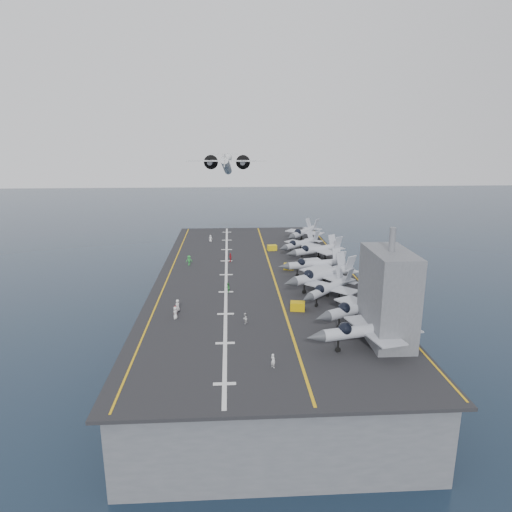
{
  "coord_description": "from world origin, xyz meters",
  "views": [
    {
      "loc": [
        -5.18,
        -84.19,
        36.41
      ],
      "look_at": [
        0.0,
        4.0,
        13.0
      ],
      "focal_mm": 32.0,
      "sensor_mm": 36.0,
      "label": 1
    }
  ],
  "objects": [
    {
      "name": "foul_line",
      "position": [
        3.0,
        0.0,
        10.42
      ],
      "size": [
        0.35,
        90.0,
        0.02
      ],
      "primitive_type": "cube",
      "color": "gold",
      "rests_on": "flight_deck"
    },
    {
      "name": "deck_edge_port",
      "position": [
        -17.0,
        0.0,
        10.42
      ],
      "size": [
        0.25,
        90.0,
        0.02
      ],
      "primitive_type": "cube",
      "color": "gold",
      "rests_on": "flight_deck"
    },
    {
      "name": "island_superstructure",
      "position": [
        15.0,
        -30.0,
        17.9
      ],
      "size": [
        5.0,
        10.0,
        15.0
      ],
      "primitive_type": null,
      "color": "#56595E",
      "rests_on": "flight_deck"
    },
    {
      "name": "tow_cart_a",
      "position": [
        5.04,
        -19.07,
        11.06
      ],
      "size": [
        2.43,
        1.8,
        1.33
      ],
      "primitive_type": null,
      "color": "#C09905",
      "rests_on": "flight_deck"
    },
    {
      "name": "crew_7",
      "position": [
        -3.21,
        -23.83,
        11.22
      ],
      "size": [
        1.09,
        1.18,
        1.64
      ],
      "primitive_type": "imported",
      "color": "silver",
      "rests_on": "flight_deck"
    },
    {
      "name": "fighter_jet_2",
      "position": [
        10.76,
        -15.11,
        12.68
      ],
      "size": [
        15.38,
        15.51,
        4.55
      ],
      "primitive_type": null,
      "color": "#979EA5",
      "rests_on": "flight_deck"
    },
    {
      "name": "crew_2",
      "position": [
        -5.66,
        -10.25,
        11.24
      ],
      "size": [
        0.77,
        1.08,
        1.69
      ],
      "primitive_type": "imported",
      "color": "#2E8938",
      "rests_on": "flight_deck"
    },
    {
      "name": "transport_plane",
      "position": [
        -5.88,
        52.22,
        27.82
      ],
      "size": [
        24.55,
        17.61,
        5.55
      ],
      "primitive_type": null,
      "color": "silver"
    },
    {
      "name": "crew_1",
      "position": [
        -13.37,
        -20.7,
        11.26
      ],
      "size": [
        1.24,
        1.09,
        1.73
      ],
      "primitive_type": "imported",
      "color": "#B21919",
      "rests_on": "flight_deck"
    },
    {
      "name": "crew_3",
      "position": [
        -13.67,
        7.21,
        11.43
      ],
      "size": [
        1.25,
        0.84,
        2.06
      ],
      "primitive_type": "imported",
      "color": "green",
      "rests_on": "flight_deck"
    },
    {
      "name": "crew_6",
      "position": [
        -0.42,
        -36.67,
        11.27
      ],
      "size": [
        1.18,
        1.25,
        1.74
      ],
      "primitive_type": "imported",
      "color": "silver",
      "rests_on": "flight_deck"
    },
    {
      "name": "fighter_jet_6",
      "position": [
        10.95,
        16.38,
        12.63
      ],
      "size": [
        15.24,
        14.98,
        4.46
      ],
      "primitive_type": null,
      "color": "gray",
      "rests_on": "flight_deck"
    },
    {
      "name": "fighter_jet_5",
      "position": [
        13.42,
        9.85,
        12.8
      ],
      "size": [
        16.45,
        14.36,
        4.79
      ],
      "primitive_type": null,
      "color": "gray",
      "rests_on": "flight_deck"
    },
    {
      "name": "tow_cart_b",
      "position": [
        6.54,
        3.0,
        11.0
      ],
      "size": [
        2.22,
        1.7,
        1.19
      ],
      "primitive_type": null,
      "color": "gold",
      "rests_on": "flight_deck"
    },
    {
      "name": "ground",
      "position": [
        0.0,
        0.0,
        0.0
      ],
      "size": [
        500.0,
        500.0,
        0.0
      ],
      "primitive_type": "plane",
      "color": "#142135",
      "rests_on": "ground"
    },
    {
      "name": "landing_centerline",
      "position": [
        -6.0,
        0.0,
        10.42
      ],
      "size": [
        0.5,
        90.0,
        0.02
      ],
      "primitive_type": "cube",
      "color": "silver",
      "rests_on": "flight_deck"
    },
    {
      "name": "crew_5",
      "position": [
        -10.05,
        28.54,
        11.28
      ],
      "size": [
        1.22,
        1.0,
        1.76
      ],
      "primitive_type": "imported",
      "color": "white",
      "rests_on": "flight_deck"
    },
    {
      "name": "fighter_jet_7",
      "position": [
        13.4,
        27.68,
        12.91
      ],
      "size": [
        16.18,
        17.37,
        5.02
      ],
      "primitive_type": null,
      "color": "gray",
      "rests_on": "flight_deck"
    },
    {
      "name": "fighter_jet_0",
      "position": [
        11.97,
        -32.3,
        12.95
      ],
      "size": [
        16.53,
        12.88,
        5.1
      ],
      "primitive_type": null,
      "color": "#9AA3AA",
      "rests_on": "flight_deck"
    },
    {
      "name": "crew_0",
      "position": [
        -13.31,
        -21.38,
        11.33
      ],
      "size": [
        0.84,
        1.17,
        1.86
      ],
      "primitive_type": "imported",
      "color": "silver",
      "rests_on": "flight_deck"
    },
    {
      "name": "fighter_jet_1",
      "position": [
        13.27,
        -24.56,
        12.91
      ],
      "size": [
        17.29,
        15.3,
        5.02
      ],
      "primitive_type": null,
      "color": "#909AA0",
      "rests_on": "flight_deck"
    },
    {
      "name": "deck_edge_stbd",
      "position": [
        18.5,
        0.0,
        10.42
      ],
      "size": [
        0.25,
        90.0,
        0.02
      ],
      "primitive_type": "cube",
      "color": "gold",
      "rests_on": "flight_deck"
    },
    {
      "name": "flight_deck",
      "position": [
        0.0,
        0.0,
        10.2
      ],
      "size": [
        38.0,
        92.0,
        0.4
      ],
      "primitive_type": "cube",
      "color": "black",
      "rests_on": "hull"
    },
    {
      "name": "tow_cart_c",
      "position": [
        4.62,
        18.77,
        11.03
      ],
      "size": [
        2.31,
        1.71,
        1.26
      ],
      "primitive_type": null,
      "color": "gold",
      "rests_on": "flight_deck"
    },
    {
      "name": "hull",
      "position": [
        0.0,
        0.0,
        5.0
      ],
      "size": [
        36.0,
        90.0,
        10.0
      ],
      "primitive_type": "cube",
      "color": "#56595E",
      "rests_on": "ground"
    },
    {
      "name": "crew_4",
      "position": [
        -5.16,
        9.53,
        11.34
      ],
      "size": [
        1.07,
        1.31,
        1.88
      ],
      "primitive_type": "imported",
      "color": "#A41821",
      "rests_on": "flight_deck"
    },
    {
      "name": "crew_8",
      "position": [
        -13.3,
        -18.36,
        11.33
      ],
      "size": [
        0.84,
        1.17,
        1.86
      ],
      "primitive_type": "imported",
      "color": "silver",
      "rests_on": "flight_deck"
    },
    {
      "name": "fighter_jet_4",
      "position": [
        11.15,
        -1.03,
        12.72
      ],
      "size": [
        14.94,
        11.54,
        4.63
      ],
      "primitive_type": null,
      "color": "#9EA7AF",
      "rests_on": "flight_deck"
    },
    {
      "name": "fighter_jet_3",
      "position": [
        10.92,
        -9.18,
        13.08
      ],
      "size": [
        18.55,
        16.98,
        5.36
      ],
      "primitive_type": null,
      "color": "#959EA6",
      "rests_on": "flight_deck"
    }
  ]
}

